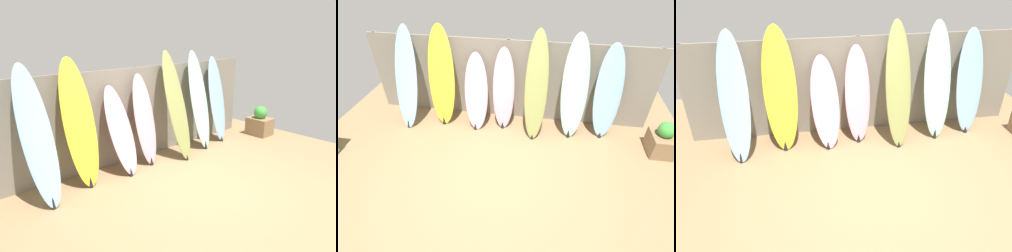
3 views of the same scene
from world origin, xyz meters
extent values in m
plane|color=#8E704C|center=(0.00, 0.00, 0.00)|extent=(7.68, 7.68, 0.00)
cube|color=gray|center=(0.00, 2.00, 0.90)|extent=(6.08, 0.04, 1.80)
cylinder|color=#6C655B|center=(-2.88, 2.04, 0.90)|extent=(0.10, 0.10, 1.80)
cylinder|color=#6C655B|center=(-1.44, 2.04, 0.90)|extent=(0.10, 0.10, 1.80)
cylinder|color=#6C655B|center=(0.00, 2.04, 0.90)|extent=(0.10, 0.10, 1.80)
cylinder|color=#6C655B|center=(1.44, 2.04, 0.90)|extent=(0.10, 0.10, 1.80)
cylinder|color=#6C655B|center=(2.88, 2.04, 0.90)|extent=(0.10, 0.10, 1.80)
ellipsoid|color=#8CB7D6|center=(-2.10, 1.53, 1.02)|extent=(0.50, 0.84, 2.05)
cone|color=black|center=(-2.10, 1.19, 0.10)|extent=(0.08, 0.08, 0.18)
ellipsoid|color=yellow|center=(-1.37, 1.66, 1.04)|extent=(0.59, 0.60, 2.09)
cone|color=black|center=(-1.37, 1.42, 0.10)|extent=(0.08, 0.08, 0.18)
ellipsoid|color=pink|center=(-0.62, 1.61, 0.78)|extent=(0.57, 0.69, 1.56)
cone|color=black|center=(-0.62, 1.35, 0.08)|extent=(0.08, 0.08, 0.14)
ellipsoid|color=pink|center=(-0.05, 1.67, 0.86)|extent=(0.48, 0.47, 1.71)
cone|color=black|center=(-0.05, 1.48, 0.08)|extent=(0.08, 0.08, 0.15)
ellipsoid|color=olive|center=(0.63, 1.52, 1.06)|extent=(0.47, 0.74, 2.11)
cone|color=black|center=(0.63, 1.22, 0.07)|extent=(0.08, 0.08, 0.11)
ellipsoid|color=#9ED6BC|center=(1.38, 1.62, 1.04)|extent=(0.58, 0.59, 2.08)
cone|color=black|center=(1.38, 1.39, 0.10)|extent=(0.08, 0.08, 0.18)
ellipsoid|color=#8CB7D6|center=(2.04, 1.68, 0.96)|extent=(0.60, 0.52, 1.92)
cone|color=black|center=(2.04, 1.49, 0.06)|extent=(0.08, 0.08, 0.11)
camera|label=1|loc=(-3.64, -3.04, 2.49)|focal=35.00mm
camera|label=2|loc=(0.76, -3.04, 3.57)|focal=28.00mm
camera|label=3|loc=(-1.10, -3.41, 3.34)|focal=35.00mm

